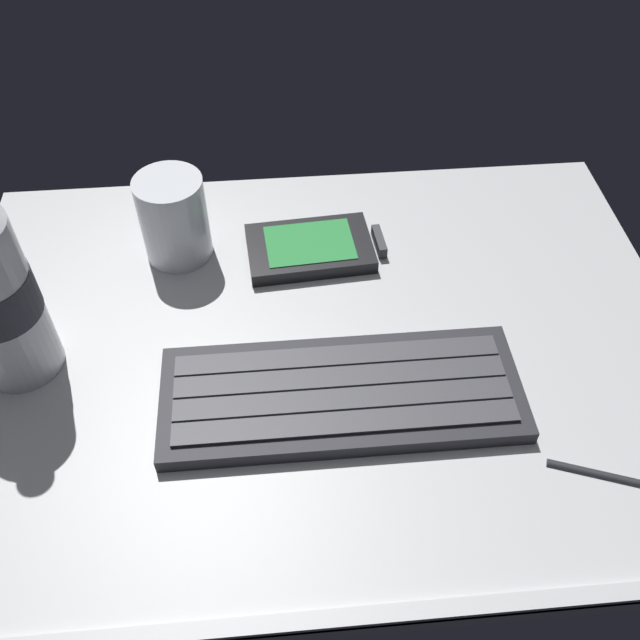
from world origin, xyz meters
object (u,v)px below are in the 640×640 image
object	(u,v)px
keyboard	(342,394)
handheld_device	(316,248)
juice_cup	(174,221)
stylus_pen	(613,475)

from	to	relation	value
keyboard	handheld_device	xyz separation A→B (cm)	(-0.55, 17.64, -0.08)
keyboard	handheld_device	size ratio (longest dim) A/B	2.20
handheld_device	keyboard	bearing A→B (deg)	-88.22
juice_cup	keyboard	bearing A→B (deg)	-53.93
keyboard	stylus_pen	xyz separation A→B (cm)	(19.29, -8.84, -0.46)
handheld_device	juice_cup	distance (cm)	13.75
juice_cup	stylus_pen	bearing A→B (deg)	-40.05
handheld_device	stylus_pen	size ratio (longest dim) A/B	1.39
stylus_pen	juice_cup	bearing A→B (deg)	160.21
stylus_pen	handheld_device	bearing A→B (deg)	147.09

